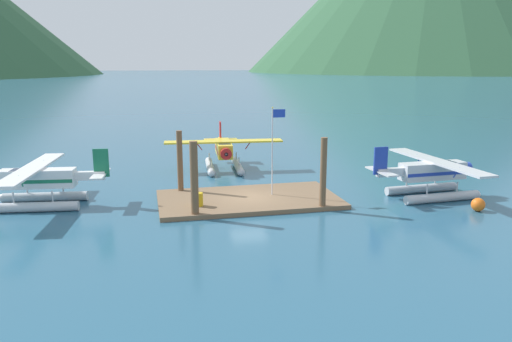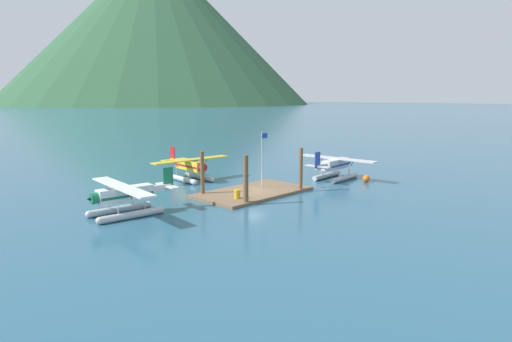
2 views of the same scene
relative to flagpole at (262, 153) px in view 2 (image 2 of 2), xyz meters
name	(u,v)px [view 2 (image 2 of 2)]	position (x,y,z in m)	size (l,w,h in m)	color
ground_plane	(253,193)	(-1.89, -0.34, -4.13)	(1200.00, 1200.00, 0.00)	#285670
dock_platform	(253,192)	(-1.89, -0.34, -3.98)	(12.35, 6.86, 0.30)	brown
piling_near_left	(246,180)	(-5.90, -3.34, -1.72)	(0.49, 0.49, 4.82)	brown
piling_near_right	(301,170)	(2.37, -3.47, -1.74)	(0.41, 0.41, 4.80)	brown
piling_far_left	(202,174)	(-6.33, 2.60, -1.79)	(0.41, 0.41, 4.69)	brown
flagpole	(262,153)	(0.00, 0.00, 0.00)	(0.95, 0.10, 6.18)	silver
fuel_drum	(237,194)	(-5.50, -1.72, -3.39)	(0.62, 0.62, 0.88)	gold
mooring_buoy	(366,178)	(12.14, -5.89, -3.69)	(0.88, 0.88, 0.88)	orange
mountain_ridge_west_peak	(156,27)	(284.76, 445.76, 90.25)	(377.54, 377.54, 188.76)	#2D5638
seaplane_white_port_fwd	(125,198)	(-15.80, 1.54, -2.56)	(7.95, 10.49, 3.84)	#B7BABF
seaplane_yellow_bow_centre	(190,168)	(-1.91, 10.33, -2.56)	(10.48, 7.97, 3.84)	#B7BABF
seaplane_silver_stbd_aft	(336,167)	(11.08, -2.17, -2.56)	(7.98, 10.46, 3.84)	#B7BABF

